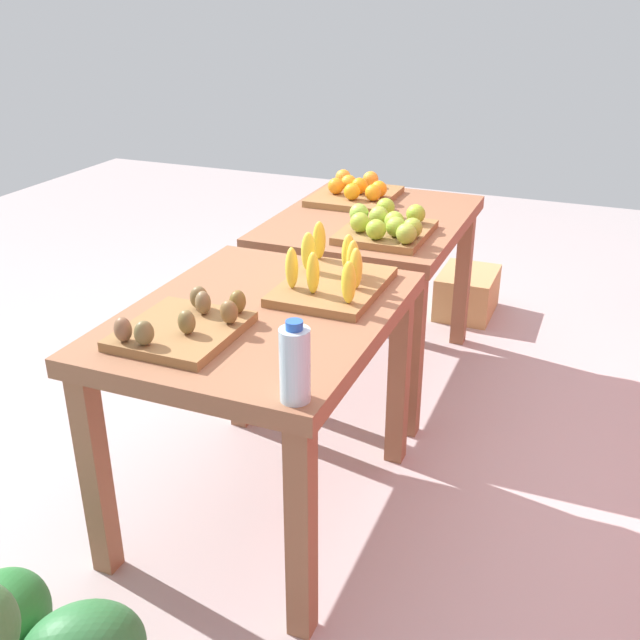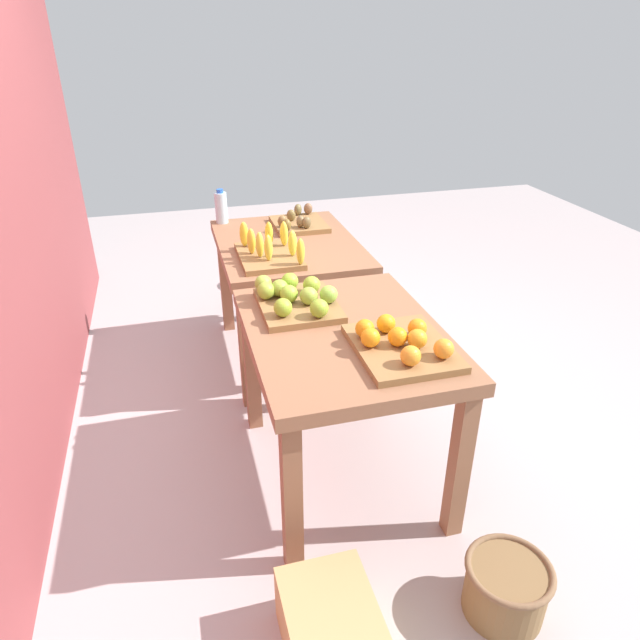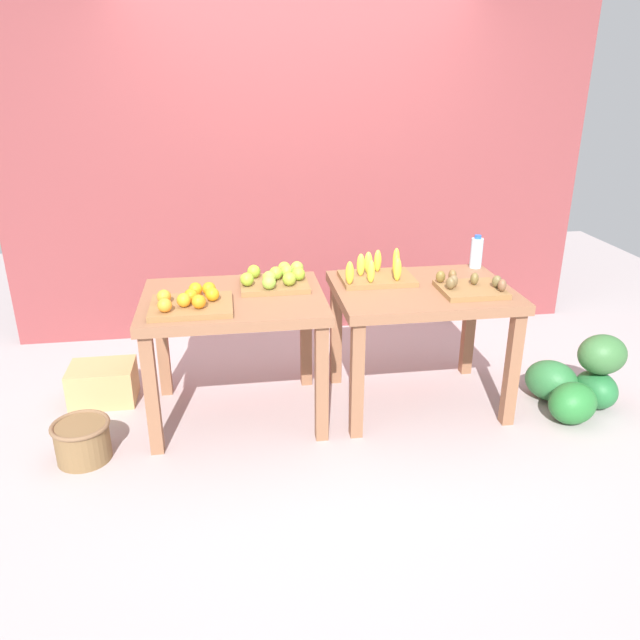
% 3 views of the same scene
% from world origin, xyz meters
% --- Properties ---
extents(ground_plane, '(8.00, 8.00, 0.00)m').
position_xyz_m(ground_plane, '(0.00, 0.00, 0.00)').
color(ground_plane, '#AB9D9D').
extents(display_table_left, '(1.04, 0.80, 0.77)m').
position_xyz_m(display_table_left, '(-0.56, 0.00, 0.66)').
color(display_table_left, brown).
rests_on(display_table_left, ground_plane).
extents(display_table_right, '(1.04, 0.80, 0.77)m').
position_xyz_m(display_table_right, '(0.56, 0.00, 0.66)').
color(display_table_right, brown).
rests_on(display_table_right, ground_plane).
extents(orange_bin, '(0.44, 0.36, 0.11)m').
position_xyz_m(orange_bin, '(-0.79, -0.16, 0.81)').
color(orange_bin, olive).
rests_on(orange_bin, display_table_left).
extents(apple_bin, '(0.42, 0.36, 0.11)m').
position_xyz_m(apple_bin, '(-0.30, 0.15, 0.81)').
color(apple_bin, olive).
rests_on(apple_bin, display_table_left).
extents(banana_crate, '(0.45, 0.32, 0.17)m').
position_xyz_m(banana_crate, '(0.32, 0.15, 0.81)').
color(banana_crate, olive).
rests_on(banana_crate, display_table_right).
extents(kiwi_bin, '(0.36, 0.32, 0.10)m').
position_xyz_m(kiwi_bin, '(0.80, -0.12, 0.80)').
color(kiwi_bin, olive).
rests_on(kiwi_bin, display_table_right).
extents(water_bottle, '(0.08, 0.08, 0.22)m').
position_xyz_m(water_bottle, '(1.02, 0.33, 0.87)').
color(water_bottle, silver).
rests_on(water_bottle, display_table_right).
extents(watermelon_pile, '(0.59, 0.65, 0.48)m').
position_xyz_m(watermelon_pile, '(1.52, -0.24, 0.18)').
color(watermelon_pile, '#246A35').
rests_on(watermelon_pile, ground_plane).
extents(wicker_basket, '(0.31, 0.31, 0.22)m').
position_xyz_m(wicker_basket, '(-1.41, -0.35, 0.12)').
color(wicker_basket, brown).
rests_on(wicker_basket, ground_plane).
extents(cardboard_produce_box, '(0.40, 0.30, 0.24)m').
position_xyz_m(cardboard_produce_box, '(-1.41, 0.30, 0.12)').
color(cardboard_produce_box, tan).
rests_on(cardboard_produce_box, ground_plane).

